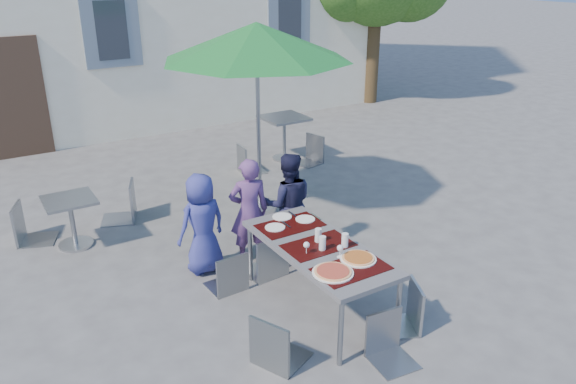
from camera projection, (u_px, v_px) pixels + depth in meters
ground at (339, 327)px, 5.69m from camera, size 90.00×90.00×0.00m
dining_table at (318, 250)px, 5.74m from camera, size 0.80×1.85×0.76m
pizza_near_left at (333, 272)px, 5.20m from camera, size 0.39×0.39×0.03m
pizza_near_right at (358, 258)px, 5.44m from camera, size 0.36×0.36×0.03m
glassware at (327, 241)px, 5.64m from camera, size 0.48×0.44×0.15m
place_settings at (288, 221)px, 6.24m from camera, size 0.65×0.41×0.01m
child_0 at (202, 224)px, 6.52m from camera, size 0.65×0.47×1.22m
child_1 at (249, 211)px, 6.71m from camera, size 0.55×0.43×1.33m
child_2 at (288, 204)px, 6.92m from camera, size 0.74×0.60×1.32m
chair_0 at (228, 250)px, 6.13m from camera, size 0.41×0.41×0.88m
chair_1 at (267, 231)px, 6.40m from camera, size 0.48×0.49×1.00m
chair_2 at (304, 217)px, 6.81m from camera, size 0.44×0.44×0.95m
chair_3 at (276, 312)px, 4.95m from camera, size 0.57×0.57×0.97m
chair_4 at (408, 281)px, 5.49m from camera, size 0.55×0.54×0.92m
chair_5 at (391, 312)px, 5.07m from camera, size 0.42×0.43×0.87m
patio_umbrella at (257, 43)px, 7.39m from camera, size 2.59×2.59×2.70m
cafe_table_0 at (72, 216)px, 7.16m from camera, size 0.62×0.62×0.66m
bg_chair_l_0 at (23, 200)px, 7.21m from camera, size 0.57×0.57×1.00m
bg_chair_r_0 at (122, 179)px, 7.83m from camera, size 0.61×0.60×1.05m
cafe_table_1 at (284, 129)px, 10.25m from camera, size 0.76×0.76×0.82m
bg_chair_l_1 at (247, 143)px, 9.62m from camera, size 0.46×0.45×0.93m
bg_chair_r_1 at (312, 133)px, 10.11m from camera, size 0.52×0.52×0.96m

